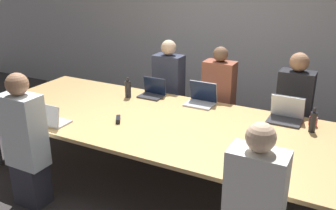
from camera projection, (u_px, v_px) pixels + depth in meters
ground_plane at (166, 180)px, 4.33m from camera, size 24.00×24.00×0.00m
curtain_wall at (236, 29)px, 5.74m from camera, size 12.00×0.06×2.80m
conference_table at (166, 125)px, 4.08m from camera, size 4.38×1.65×0.74m
laptop_near_right at (264, 170)px, 2.96m from camera, size 0.31×0.27×0.27m
laptop_far_right at (286, 114)px, 4.06m from camera, size 0.36×0.27×0.28m
person_far_right at (293, 112)px, 4.46m from camera, size 0.40×0.24×1.41m
cup_far_right at (313, 121)px, 3.93m from camera, size 0.09×0.09×0.10m
bottle_far_right at (313, 122)px, 3.77m from camera, size 0.07×0.07×0.26m
laptop_far_midleft at (153, 91)px, 4.81m from camera, size 0.31×0.23×0.24m
person_far_midleft at (169, 91)px, 5.22m from camera, size 0.40×0.24×1.40m
bottle_far_midleft at (128, 89)px, 4.75m from camera, size 0.08×0.08×0.26m
laptop_far_center at (201, 98)px, 4.54m from camera, size 0.35×0.27×0.27m
person_far_center at (218, 101)px, 4.89m from camera, size 0.40×0.24×1.38m
laptop_near_left at (50, 118)px, 3.96m from camera, size 0.36×0.23×0.24m
person_near_left at (26, 144)px, 3.69m from camera, size 0.40×0.24×1.40m
cup_near_left at (36, 113)px, 4.15m from camera, size 0.07×0.07×0.09m
stapler at (118, 119)px, 4.05m from camera, size 0.12×0.15×0.05m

